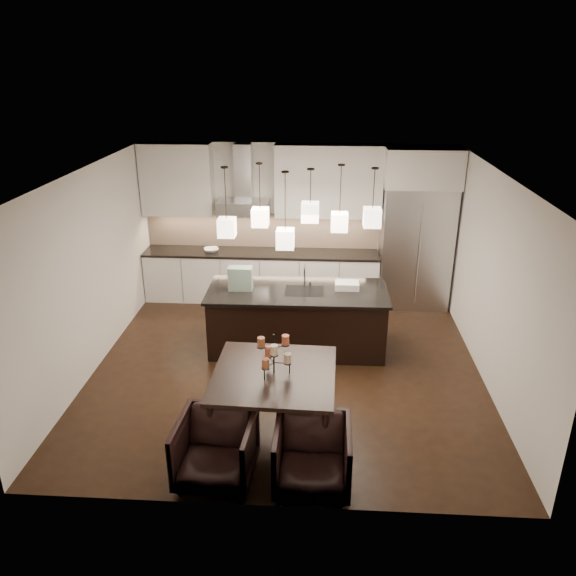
# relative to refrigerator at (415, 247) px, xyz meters

# --- Properties ---
(floor) EXTENTS (5.50, 5.50, 0.02)m
(floor) POSITION_rel_refrigerator_xyz_m (-2.10, -2.38, -1.08)
(floor) COLOR black
(floor) RESTS_ON ground
(ceiling) EXTENTS (5.50, 5.50, 0.02)m
(ceiling) POSITION_rel_refrigerator_xyz_m (-2.10, -2.38, 1.73)
(ceiling) COLOR white
(ceiling) RESTS_ON wall_back
(wall_back) EXTENTS (5.50, 0.02, 2.80)m
(wall_back) POSITION_rel_refrigerator_xyz_m (-2.10, 0.38, 0.32)
(wall_back) COLOR silver
(wall_back) RESTS_ON ground
(wall_front) EXTENTS (5.50, 0.02, 2.80)m
(wall_front) POSITION_rel_refrigerator_xyz_m (-2.10, -5.14, 0.32)
(wall_front) COLOR silver
(wall_front) RESTS_ON ground
(wall_left) EXTENTS (0.02, 5.50, 2.80)m
(wall_left) POSITION_rel_refrigerator_xyz_m (-4.86, -2.38, 0.32)
(wall_left) COLOR silver
(wall_left) RESTS_ON ground
(wall_right) EXTENTS (0.02, 5.50, 2.80)m
(wall_right) POSITION_rel_refrigerator_xyz_m (0.66, -2.38, 0.32)
(wall_right) COLOR silver
(wall_right) RESTS_ON ground
(refrigerator) EXTENTS (1.20, 0.72, 2.15)m
(refrigerator) POSITION_rel_refrigerator_xyz_m (0.00, 0.00, 0.00)
(refrigerator) COLOR #B7B7BA
(refrigerator) RESTS_ON floor
(fridge_panel) EXTENTS (1.26, 0.72, 0.65)m
(fridge_panel) POSITION_rel_refrigerator_xyz_m (0.00, 0.00, 1.40)
(fridge_panel) COLOR silver
(fridge_panel) RESTS_ON refrigerator
(lower_cabinets) EXTENTS (4.21, 0.62, 0.88)m
(lower_cabinets) POSITION_rel_refrigerator_xyz_m (-2.73, 0.05, -0.64)
(lower_cabinets) COLOR silver
(lower_cabinets) RESTS_ON floor
(countertop) EXTENTS (4.21, 0.66, 0.04)m
(countertop) POSITION_rel_refrigerator_xyz_m (-2.73, 0.05, -0.17)
(countertop) COLOR black
(countertop) RESTS_ON lower_cabinets
(backsplash) EXTENTS (4.21, 0.02, 0.63)m
(backsplash) POSITION_rel_refrigerator_xyz_m (-2.73, 0.35, 0.16)
(backsplash) COLOR #C2A691
(backsplash) RESTS_ON countertop
(upper_cab_left) EXTENTS (1.25, 0.35, 1.25)m
(upper_cab_left) POSITION_rel_refrigerator_xyz_m (-4.20, 0.19, 1.10)
(upper_cab_left) COLOR silver
(upper_cab_left) RESTS_ON wall_back
(upper_cab_right) EXTENTS (1.85, 0.35, 1.25)m
(upper_cab_right) POSITION_rel_refrigerator_xyz_m (-1.55, 0.19, 1.10)
(upper_cab_right) COLOR silver
(upper_cab_right) RESTS_ON wall_back
(hood_canopy) EXTENTS (0.90, 0.52, 0.24)m
(hood_canopy) POSITION_rel_refrigerator_xyz_m (-3.03, 0.10, 0.65)
(hood_canopy) COLOR #B7B7BA
(hood_canopy) RESTS_ON wall_back
(hood_chimney) EXTENTS (0.30, 0.28, 0.96)m
(hood_chimney) POSITION_rel_refrigerator_xyz_m (-3.03, 0.21, 1.24)
(hood_chimney) COLOR #B7B7BA
(hood_chimney) RESTS_ON hood_canopy
(fruit_bowl) EXTENTS (0.31, 0.31, 0.06)m
(fruit_bowl) POSITION_rel_refrigerator_xyz_m (-3.62, 0.00, -0.12)
(fruit_bowl) COLOR silver
(fruit_bowl) RESTS_ON countertop
(island_body) EXTENTS (2.61, 1.07, 0.91)m
(island_body) POSITION_rel_refrigerator_xyz_m (-1.98, -1.79, -0.62)
(island_body) COLOR black
(island_body) RESTS_ON floor
(island_top) EXTENTS (2.69, 1.15, 0.04)m
(island_top) POSITION_rel_refrigerator_xyz_m (-1.98, -1.79, -0.14)
(island_top) COLOR black
(island_top) RESTS_ON island_body
(faucet) EXTENTS (0.11, 0.25, 0.39)m
(faucet) POSITION_rel_refrigerator_xyz_m (-1.88, -1.68, 0.08)
(faucet) COLOR silver
(faucet) RESTS_ON island_top
(tote_bag) EXTENTS (0.36, 0.19, 0.35)m
(tote_bag) POSITION_rel_refrigerator_xyz_m (-2.83, -1.81, 0.06)
(tote_bag) COLOR #1A4A32
(tote_bag) RESTS_ON island_top
(food_container) EXTENTS (0.36, 0.25, 0.10)m
(food_container) POSITION_rel_refrigerator_xyz_m (-1.25, -1.68, -0.07)
(food_container) COLOR silver
(food_container) RESTS_ON island_top
(dining_table) EXTENTS (1.43, 1.43, 0.83)m
(dining_table) POSITION_rel_refrigerator_xyz_m (-2.15, -3.95, -0.66)
(dining_table) COLOR black
(dining_table) RESTS_ON floor
(candelabra) EXTENTS (0.41, 0.41, 0.49)m
(candelabra) POSITION_rel_refrigerator_xyz_m (-2.15, -3.95, 0.00)
(candelabra) COLOR black
(candelabra) RESTS_ON dining_table
(candle_a) EXTENTS (0.09, 0.09, 0.11)m
(candle_a) POSITION_rel_refrigerator_xyz_m (-1.99, -3.96, -0.04)
(candle_a) COLOR beige
(candle_a) RESTS_ON candelabra
(candle_b) EXTENTS (0.09, 0.09, 0.11)m
(candle_b) POSITION_rel_refrigerator_xyz_m (-2.22, -3.82, -0.04)
(candle_b) COLOR #C5593C
(candle_b) RESTS_ON candelabra
(candle_c) EXTENTS (0.09, 0.09, 0.11)m
(candle_c) POSITION_rel_refrigerator_xyz_m (-2.23, -4.08, -0.04)
(candle_c) COLOR #A35A35
(candle_c) RESTS_ON candelabra
(candle_d) EXTENTS (0.09, 0.09, 0.11)m
(candle_d) POSITION_rel_refrigerator_xyz_m (-2.02, -3.86, 0.13)
(candle_d) COLOR #C5593C
(candle_d) RESTS_ON candelabra
(candle_e) EXTENTS (0.09, 0.09, 0.11)m
(candle_e) POSITION_rel_refrigerator_xyz_m (-2.29, -3.92, 0.13)
(candle_e) COLOR #A35A35
(candle_e) RESTS_ON candelabra
(candle_f) EXTENTS (0.09, 0.09, 0.11)m
(candle_f) POSITION_rel_refrigerator_xyz_m (-2.13, -4.10, 0.13)
(candle_f) COLOR beige
(candle_f) RESTS_ON candelabra
(armchair_left) EXTENTS (0.84, 0.86, 0.74)m
(armchair_left) POSITION_rel_refrigerator_xyz_m (-2.69, -4.77, -0.71)
(armchair_left) COLOR black
(armchair_left) RESTS_ON floor
(armchair_right) EXTENTS (0.79, 0.81, 0.73)m
(armchair_right) POSITION_rel_refrigerator_xyz_m (-1.69, -4.80, -0.71)
(armchair_right) COLOR black
(armchair_right) RESTS_ON floor
(pendant_a) EXTENTS (0.24, 0.24, 0.26)m
(pendant_a) POSITION_rel_refrigerator_xyz_m (-2.98, -1.94, 0.88)
(pendant_a) COLOR beige
(pendant_a) RESTS_ON ceiling
(pendant_b) EXTENTS (0.24, 0.24, 0.26)m
(pendant_b) POSITION_rel_refrigerator_xyz_m (-2.54, -1.61, 0.94)
(pendant_b) COLOR beige
(pendant_b) RESTS_ON ceiling
(pendant_c) EXTENTS (0.24, 0.24, 0.26)m
(pendant_c) POSITION_rel_refrigerator_xyz_m (-1.81, -2.00, 1.13)
(pendant_c) COLOR beige
(pendant_c) RESTS_ON ceiling
(pendant_d) EXTENTS (0.24, 0.24, 0.26)m
(pendant_d) POSITION_rel_refrigerator_xyz_m (-1.39, -1.66, 0.90)
(pendant_d) COLOR beige
(pendant_d) RESTS_ON ceiling
(pendant_e) EXTENTS (0.24, 0.24, 0.26)m
(pendant_e) POSITION_rel_refrigerator_xyz_m (-0.95, -1.89, 1.04)
(pendant_e) COLOR beige
(pendant_e) RESTS_ON ceiling
(pendant_f) EXTENTS (0.24, 0.24, 0.26)m
(pendant_f) POSITION_rel_refrigerator_xyz_m (-2.14, -2.21, 0.81)
(pendant_f) COLOR beige
(pendant_f) RESTS_ON ceiling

